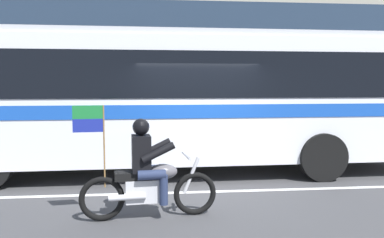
{
  "coord_description": "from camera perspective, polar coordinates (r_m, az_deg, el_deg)",
  "views": [
    {
      "loc": [
        -0.93,
        -7.9,
        2.1
      ],
      "look_at": [
        -0.2,
        -0.66,
        1.43
      ],
      "focal_mm": 36.3,
      "sensor_mm": 36.0,
      "label": 1
    }
  ],
  "objects": [
    {
      "name": "transit_bus",
      "position": [
        9.1,
        -3.41,
        3.88
      ],
      "size": [
        11.88,
        2.84,
        3.22
      ],
      "color": "silver",
      "rests_on": "ground_plane"
    },
    {
      "name": "lane_center_stripe",
      "position": [
        7.65,
        1.44,
        -10.65
      ],
      "size": [
        26.6,
        0.14,
        0.01
      ],
      "primitive_type": "cube",
      "color": "silver",
      "rests_on": "ground_plane"
    },
    {
      "name": "ground_plane",
      "position": [
        8.22,
        0.91,
        -9.54
      ],
      "size": [
        60.0,
        60.0,
        0.0
      ],
      "primitive_type": "plane",
      "color": "#3D3D3F"
    },
    {
      "name": "motorcycle_with_rider",
      "position": [
        6.12,
        -6.53,
        -8.33
      ],
      "size": [
        2.19,
        0.65,
        1.78
      ],
      "color": "black",
      "rests_on": "ground_plane"
    },
    {
      "name": "sidewalk_curb",
      "position": [
        13.19,
        -1.67,
        -3.58
      ],
      "size": [
        28.0,
        3.8,
        0.15
      ],
      "primitive_type": "cube",
      "color": "gray",
      "rests_on": "ground_plane"
    }
  ]
}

